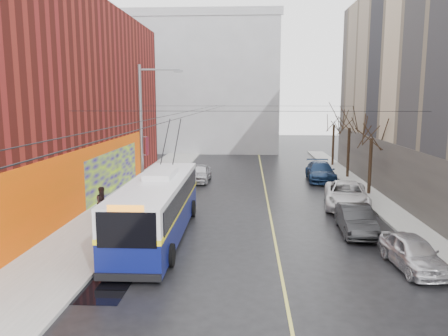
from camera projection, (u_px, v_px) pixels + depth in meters
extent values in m
plane|color=black|center=(244.00, 283.00, 16.75)|extent=(140.00, 140.00, 0.00)
cube|color=gray|center=(125.00, 204.00, 29.01)|extent=(4.00, 60.00, 0.15)
cube|color=gray|center=(385.00, 208.00, 28.08)|extent=(2.00, 60.00, 0.15)
cube|color=#BFB74C|center=(267.00, 200.00, 30.47)|extent=(0.12, 50.00, 0.01)
cube|color=maroon|center=(17.00, 99.00, 30.32)|extent=(12.00, 36.00, 14.00)
cube|color=#D74F04|center=(84.00, 181.00, 26.84)|extent=(0.08, 28.00, 4.00)
cube|color=#21048D|center=(114.00, 171.00, 32.81)|extent=(0.06, 12.00, 3.20)
cube|color=#4C4742|center=(392.00, 173.00, 29.70)|extent=(0.06, 36.00, 4.00)
cube|color=gray|center=(204.00, 84.00, 60.04)|extent=(20.00, 12.00, 18.00)
cube|color=gray|center=(199.00, 11.00, 52.89)|extent=(20.50, 0.40, 1.00)
cylinder|color=slate|center=(141.00, 141.00, 26.25)|extent=(0.20, 0.20, 9.00)
cube|color=#4C0A17|center=(147.00, 146.00, 26.27)|extent=(0.04, 0.60, 1.10)
cylinder|color=slate|center=(160.00, 70.00, 25.52)|extent=(2.40, 0.10, 0.10)
cube|color=slate|center=(178.00, 71.00, 25.48)|extent=(0.50, 0.22, 0.12)
cylinder|color=black|center=(193.00, 110.00, 30.77)|extent=(0.02, 60.00, 0.02)
cylinder|color=black|center=(207.00, 110.00, 30.72)|extent=(0.02, 60.00, 0.02)
cylinder|color=black|center=(246.00, 111.00, 21.66)|extent=(18.00, 0.02, 0.02)
cylinder|color=black|center=(247.00, 106.00, 37.44)|extent=(18.00, 0.02, 0.02)
cylinder|color=black|center=(370.00, 167.00, 31.71)|extent=(0.24, 0.24, 4.20)
cylinder|color=black|center=(348.00, 153.00, 38.59)|extent=(0.24, 0.24, 4.48)
cylinder|color=black|center=(333.00, 146.00, 45.50)|extent=(0.24, 0.24, 4.37)
cube|color=black|center=(101.00, 289.00, 16.24)|extent=(2.04, 2.63, 0.01)
ellipsoid|color=slate|center=(223.00, 113.00, 25.07)|extent=(0.44, 0.20, 0.12)
ellipsoid|color=slate|center=(249.00, 72.00, 26.38)|extent=(0.44, 0.20, 0.12)
ellipsoid|color=slate|center=(184.00, 118.00, 26.83)|extent=(0.44, 0.20, 0.12)
cube|color=#0A104E|center=(158.00, 219.00, 22.26)|extent=(2.68, 11.89, 1.48)
cube|color=silver|center=(158.00, 192.00, 22.05)|extent=(2.68, 11.89, 1.29)
cube|color=yellow|center=(158.00, 205.00, 22.15)|extent=(2.72, 11.93, 0.22)
cube|color=black|center=(126.00, 230.00, 16.20)|extent=(2.28, 0.06, 1.39)
cube|color=black|center=(176.00, 175.00, 27.94)|extent=(2.28, 0.06, 1.19)
cube|color=black|center=(132.00, 194.00, 22.12)|extent=(0.14, 10.88, 0.99)
cube|color=black|center=(183.00, 195.00, 22.00)|extent=(0.14, 10.88, 0.99)
cube|color=silver|center=(161.00, 174.00, 22.90)|extent=(1.41, 2.98, 0.30)
cube|color=black|center=(128.00, 277.00, 16.45)|extent=(2.57, 0.14, 0.30)
cylinder|color=black|center=(110.00, 254.00, 18.49)|extent=(0.31, 0.99, 0.99)
cylinder|color=black|center=(170.00, 255.00, 18.37)|extent=(0.31, 0.99, 0.99)
cylinder|color=black|center=(150.00, 208.00, 26.30)|extent=(0.31, 0.99, 0.99)
cylinder|color=black|center=(192.00, 209.00, 26.18)|extent=(0.31, 0.99, 0.99)
cylinder|color=black|center=(166.00, 140.00, 26.11)|extent=(0.09, 3.44, 2.43)
cylinder|color=black|center=(177.00, 140.00, 26.07)|extent=(0.09, 3.44, 2.43)
imported|color=#B9B8BD|center=(413.00, 252.00, 18.12)|extent=(2.02, 4.22, 1.39)
imported|color=black|center=(356.00, 220.00, 22.89)|extent=(1.75, 4.54, 1.47)
imported|color=silver|center=(346.00, 195.00, 28.43)|extent=(3.58, 6.22, 1.63)
imported|color=navy|center=(320.00, 171.00, 37.63)|extent=(2.48, 5.65, 1.61)
imported|color=#B6B7BB|center=(199.00, 173.00, 37.19)|extent=(1.95, 4.44, 1.49)
imported|color=black|center=(134.00, 197.00, 26.38)|extent=(0.63, 0.80, 1.92)
imported|color=black|center=(103.00, 203.00, 24.97)|extent=(1.17, 1.16, 1.91)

